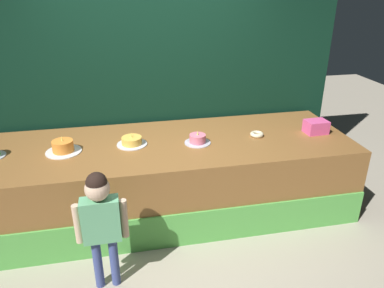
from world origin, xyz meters
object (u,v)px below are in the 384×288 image
(cake_center_right, at_px, (132,141))
(cake_far_right, at_px, (198,139))
(child_figure, at_px, (101,216))
(pink_box, at_px, (316,127))
(donut, at_px, (257,134))
(cake_center_left, at_px, (63,147))

(cake_center_right, height_order, cake_far_right, cake_far_right)
(child_figure, bearing_deg, pink_box, 22.21)
(donut, bearing_deg, cake_center_left, 179.85)
(child_figure, xyz_separation_m, cake_center_left, (-0.36, 1.00, 0.18))
(child_figure, xyz_separation_m, cake_center_right, (0.31, 1.04, 0.16))
(pink_box, bearing_deg, cake_center_left, 179.00)
(pink_box, distance_m, cake_center_right, 2.02)
(donut, relative_size, cake_far_right, 0.54)
(donut, bearing_deg, pink_box, -3.56)
(cake_center_left, bearing_deg, cake_center_right, 3.55)
(pink_box, relative_size, cake_far_right, 0.87)
(cake_far_right, bearing_deg, child_figure, -136.31)
(cake_center_right, bearing_deg, cake_far_right, -8.43)
(child_figure, height_order, pink_box, child_figure)
(cake_center_left, relative_size, cake_center_right, 1.12)
(pink_box, distance_m, cake_center_left, 2.70)
(child_figure, relative_size, pink_box, 4.56)
(cake_center_right, bearing_deg, child_figure, -106.68)
(child_figure, xyz_separation_m, pink_box, (2.33, 0.95, 0.20))
(child_figure, bearing_deg, cake_center_left, 109.89)
(child_figure, height_order, cake_center_right, child_figure)
(cake_center_right, xyz_separation_m, cake_far_right, (0.67, -0.10, 0.00))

